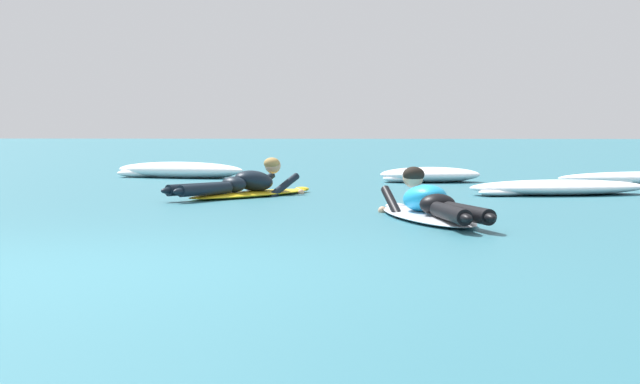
{
  "coord_description": "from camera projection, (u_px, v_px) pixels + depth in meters",
  "views": [
    {
      "loc": [
        1.8,
        -5.86,
        0.88
      ],
      "look_at": [
        1.03,
        5.06,
        0.16
      ],
      "focal_mm": 54.63,
      "sensor_mm": 36.0,
      "label": 1
    }
  ],
  "objects": [
    {
      "name": "ground_plane",
      "position": [
        279.0,
        181.0,
        15.97
      ],
      "size": [
        120.0,
        120.0,
        0.0
      ],
      "primitive_type": "plane",
      "color": "#2D6B7A"
    },
    {
      "name": "surfer_near",
      "position": [
        430.0,
        206.0,
        9.27
      ],
      "size": [
        1.18,
        2.65,
        0.54
      ],
      "color": "silver",
      "rests_on": "ground"
    },
    {
      "name": "whitewater_mid_right",
      "position": [
        430.0,
        175.0,
        15.73
      ],
      "size": [
        1.68,
        1.04,
        0.24
      ],
      "color": "white",
      "rests_on": "ground"
    },
    {
      "name": "surfer_far",
      "position": [
        246.0,
        186.0,
        12.37
      ],
      "size": [
        1.77,
        2.33,
        0.54
      ],
      "color": "yellow",
      "rests_on": "ground"
    },
    {
      "name": "whitewater_mid_left",
      "position": [
        558.0,
        188.0,
        12.77
      ],
      "size": [
        2.53,
        1.34,
        0.2
      ],
      "color": "white",
      "rests_on": "ground"
    },
    {
      "name": "whitewater_front",
      "position": [
        180.0,
        170.0,
        17.04
      ],
      "size": [
        2.5,
        1.31,
        0.28
      ],
      "color": "white",
      "rests_on": "ground"
    }
  ]
}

